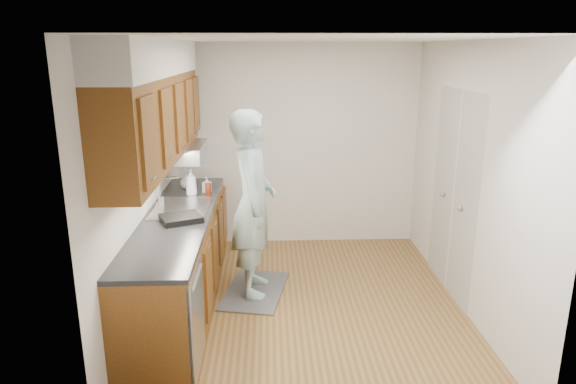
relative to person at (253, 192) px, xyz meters
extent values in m
plane|color=olive|center=(0.51, -0.30, -1.07)|extent=(3.50, 3.50, 0.00)
plane|color=white|center=(0.51, -0.30, 1.43)|extent=(3.50, 3.50, 0.00)
cube|color=silver|center=(-0.99, -0.30, 0.18)|extent=(0.02, 3.50, 2.50)
cube|color=silver|center=(2.01, -0.30, 0.18)|extent=(0.02, 3.50, 2.50)
cube|color=silver|center=(0.51, 1.45, 0.18)|extent=(3.00, 0.02, 2.50)
cube|color=brown|center=(-0.69, -0.30, -0.62)|extent=(0.60, 2.80, 0.90)
cube|color=black|center=(-0.70, -0.30, -0.15)|extent=(0.63, 2.80, 0.04)
cube|color=#B2B2B7|center=(-0.69, -0.10, -0.18)|extent=(0.48, 0.68, 0.14)
cube|color=#B2B2B7|center=(-0.69, -0.10, -0.13)|extent=(0.52, 0.72, 0.01)
cube|color=#B2B2B7|center=(-0.39, -1.40, -0.60)|extent=(0.03, 0.60, 0.80)
cube|color=brown|center=(-0.82, -0.30, 0.75)|extent=(0.33, 2.80, 0.75)
cube|color=silver|center=(-0.82, -0.30, 1.28)|extent=(0.35, 2.80, 0.30)
cube|color=#A5A5AA|center=(-0.76, 0.55, 0.30)|extent=(0.46, 0.75, 0.16)
cube|color=silver|center=(2.00, 0.00, -0.05)|extent=(0.02, 1.22, 2.05)
cube|color=slate|center=(0.00, 0.00, -1.06)|extent=(0.74, 1.05, 0.02)
imported|color=#9CBDBE|center=(0.00, 0.00, 0.00)|extent=(0.50, 0.75, 2.11)
imported|color=silver|center=(-0.65, 0.32, 0.02)|extent=(0.14, 0.14, 0.30)
imported|color=silver|center=(-0.51, 0.47, -0.05)|extent=(0.10, 0.10, 0.17)
imported|color=silver|center=(-0.75, 0.64, -0.04)|extent=(0.19, 0.19, 0.18)
cylinder|color=#AC351D|center=(-0.48, 0.39, -0.07)|extent=(0.08, 0.08, 0.12)
cube|color=black|center=(-0.63, -0.48, -0.11)|extent=(0.43, 0.40, 0.05)
camera|label=1|loc=(0.15, -4.84, 1.35)|focal=32.00mm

